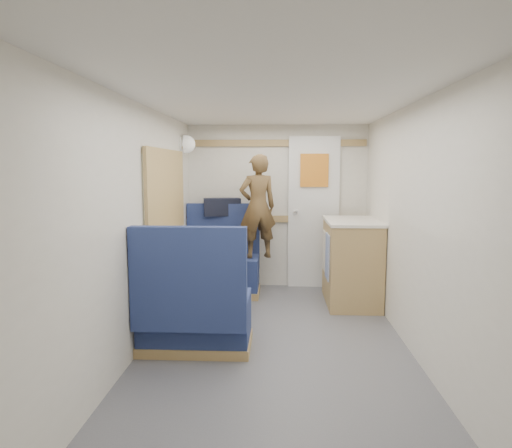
# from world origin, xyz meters

# --- Properties ---
(floor) EXTENTS (4.50, 4.50, 0.00)m
(floor) POSITION_xyz_m (0.00, 0.00, 0.00)
(floor) COLOR #515156
(floor) RESTS_ON ground
(ceiling) EXTENTS (4.50, 4.50, 0.00)m
(ceiling) POSITION_xyz_m (0.00, 0.00, 2.00)
(ceiling) COLOR silver
(ceiling) RESTS_ON wall_back
(wall_back) EXTENTS (2.20, 0.02, 2.00)m
(wall_back) POSITION_xyz_m (0.00, 2.25, 1.00)
(wall_back) COLOR silver
(wall_back) RESTS_ON floor
(wall_left) EXTENTS (0.02, 4.50, 2.00)m
(wall_left) POSITION_xyz_m (-1.10, 0.00, 1.00)
(wall_left) COLOR silver
(wall_left) RESTS_ON floor
(wall_right) EXTENTS (0.02, 4.50, 2.00)m
(wall_right) POSITION_xyz_m (1.10, 0.00, 1.00)
(wall_right) COLOR silver
(wall_right) RESTS_ON floor
(oak_trim_low) EXTENTS (2.15, 0.02, 0.08)m
(oak_trim_low) POSITION_xyz_m (0.00, 2.23, 0.85)
(oak_trim_low) COLOR #A4844A
(oak_trim_low) RESTS_ON wall_back
(oak_trim_high) EXTENTS (2.15, 0.02, 0.08)m
(oak_trim_high) POSITION_xyz_m (0.00, 2.23, 1.78)
(oak_trim_high) COLOR #A4844A
(oak_trim_high) RESTS_ON wall_back
(side_window) EXTENTS (0.04, 1.30, 0.72)m
(side_window) POSITION_xyz_m (-1.08, 1.00, 1.25)
(side_window) COLOR #B8BEA1
(side_window) RESTS_ON wall_left
(rear_door) EXTENTS (0.62, 0.12, 1.86)m
(rear_door) POSITION_xyz_m (0.45, 2.22, 0.97)
(rear_door) COLOR white
(rear_door) RESTS_ON wall_back
(dinette_table) EXTENTS (0.62, 0.92, 0.72)m
(dinette_table) POSITION_xyz_m (-0.65, 1.00, 0.57)
(dinette_table) COLOR white
(dinette_table) RESTS_ON floor
(bench_far) EXTENTS (0.90, 0.59, 1.05)m
(bench_far) POSITION_xyz_m (-0.65, 1.86, 0.30)
(bench_far) COLOR #171D4A
(bench_far) RESTS_ON floor
(bench_near) EXTENTS (0.90, 0.59, 1.05)m
(bench_near) POSITION_xyz_m (-0.65, 0.14, 0.30)
(bench_near) COLOR #171D4A
(bench_near) RESTS_ON floor
(ledge) EXTENTS (0.90, 0.14, 0.04)m
(ledge) POSITION_xyz_m (-0.65, 2.12, 0.88)
(ledge) COLOR #A4844A
(ledge) RESTS_ON bench_far
(dome_light) EXTENTS (0.20, 0.20, 0.20)m
(dome_light) POSITION_xyz_m (-1.04, 1.85, 1.75)
(dome_light) COLOR white
(dome_light) RESTS_ON wall_left
(galley_counter) EXTENTS (0.57, 0.92, 0.92)m
(galley_counter) POSITION_xyz_m (0.82, 1.55, 0.47)
(galley_counter) COLOR #A4844A
(galley_counter) RESTS_ON floor
(person) EXTENTS (0.50, 0.41, 1.18)m
(person) POSITION_xyz_m (-0.22, 1.78, 1.04)
(person) COLOR brown
(person) RESTS_ON bench_far
(duffel_bag) EXTENTS (0.47, 0.30, 0.21)m
(duffel_bag) POSITION_xyz_m (-0.67, 2.12, 1.01)
(duffel_bag) COLOR black
(duffel_bag) RESTS_ON ledge
(tray) EXTENTS (0.33, 0.40, 0.02)m
(tray) POSITION_xyz_m (-0.47, 0.67, 0.73)
(tray) COLOR white
(tray) RESTS_ON dinette_table
(orange_fruit) EXTENTS (0.07, 0.07, 0.07)m
(orange_fruit) POSITION_xyz_m (-0.47, 0.82, 0.77)
(orange_fruit) COLOR #D46209
(orange_fruit) RESTS_ON tray
(cheese_block) EXTENTS (0.12, 0.09, 0.04)m
(cheese_block) POSITION_xyz_m (-0.68, 0.64, 0.76)
(cheese_block) COLOR #F4E08C
(cheese_block) RESTS_ON tray
(wine_glass) EXTENTS (0.08, 0.08, 0.17)m
(wine_glass) POSITION_xyz_m (-0.76, 0.95, 0.84)
(wine_glass) COLOR white
(wine_glass) RESTS_ON dinette_table
(tumbler_left) EXTENTS (0.06, 0.06, 0.10)m
(tumbler_left) POSITION_xyz_m (-0.88, 0.62, 0.77)
(tumbler_left) COLOR white
(tumbler_left) RESTS_ON dinette_table
(tumbler_mid) EXTENTS (0.07, 0.07, 0.12)m
(tumbler_mid) POSITION_xyz_m (-0.72, 1.27, 0.78)
(tumbler_mid) COLOR white
(tumbler_mid) RESTS_ON dinette_table
(beer_glass) EXTENTS (0.06, 0.06, 0.09)m
(beer_glass) POSITION_xyz_m (-0.52, 1.12, 0.77)
(beer_glass) COLOR brown
(beer_glass) RESTS_ON dinette_table
(pepper_grinder) EXTENTS (0.04, 0.04, 0.09)m
(pepper_grinder) POSITION_xyz_m (-0.56, 0.96, 0.77)
(pepper_grinder) COLOR black
(pepper_grinder) RESTS_ON dinette_table
(bread_loaf) EXTENTS (0.20, 0.28, 0.11)m
(bread_loaf) POSITION_xyz_m (-0.47, 1.38, 0.77)
(bread_loaf) COLOR olive
(bread_loaf) RESTS_ON dinette_table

